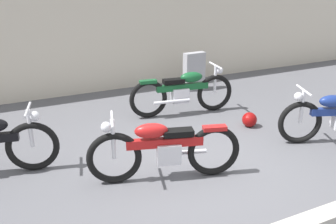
% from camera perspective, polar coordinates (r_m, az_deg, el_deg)
% --- Properties ---
extents(ground_plane, '(40.00, 40.00, 0.00)m').
position_cam_1_polar(ground_plane, '(5.73, 3.99, -8.73)').
color(ground_plane, '#56565B').
extents(building_wall, '(18.00, 0.30, 2.87)m').
position_cam_1_polar(building_wall, '(9.39, -10.34, 11.85)').
color(building_wall, beige).
rests_on(building_wall, ground_plane).
extents(stone_marker, '(0.56, 0.23, 0.94)m').
position_cam_1_polar(stone_marker, '(9.44, 3.99, 6.18)').
color(stone_marker, '#9E9EA3').
rests_on(stone_marker, ground_plane).
extents(helmet, '(0.28, 0.28, 0.28)m').
position_cam_1_polar(helmet, '(7.35, 12.28, -1.14)').
color(helmet, maroon).
rests_on(helmet, ground_plane).
extents(motorcycle_red, '(2.11, 0.87, 0.98)m').
position_cam_1_polar(motorcycle_red, '(5.27, -0.67, -5.63)').
color(motorcycle_red, black).
rests_on(motorcycle_red, ground_plane).
extents(motorcycle_green, '(2.22, 0.64, 1.00)m').
position_cam_1_polar(motorcycle_green, '(7.74, 2.34, 3.11)').
color(motorcycle_green, black).
rests_on(motorcycle_green, ground_plane).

